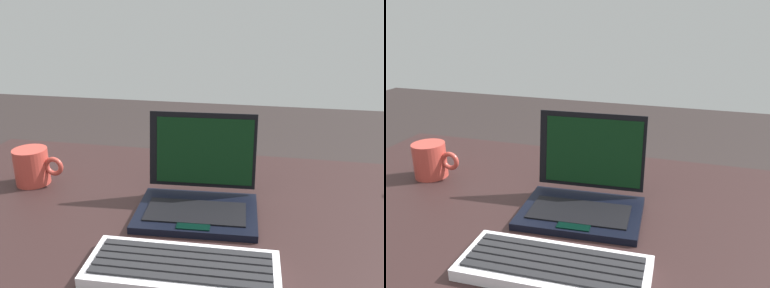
{
  "view_description": "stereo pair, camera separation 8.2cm",
  "coord_description": "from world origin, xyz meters",
  "views": [
    {
      "loc": [
        0.13,
        -0.73,
        1.17
      ],
      "look_at": [
        -0.02,
        0.03,
        0.9
      ],
      "focal_mm": 37.25,
      "sensor_mm": 36.0,
      "label": 1
    },
    {
      "loc": [
        0.21,
        -0.71,
        1.17
      ],
      "look_at": [
        -0.02,
        0.03,
        0.9
      ],
      "focal_mm": 37.25,
      "sensor_mm": 36.0,
      "label": 2
    }
  ],
  "objects": [
    {
      "name": "external_keyboard",
      "position": [
        0.01,
        -0.19,
        0.76
      ],
      "size": [
        0.32,
        0.14,
        0.02
      ],
      "color": "silver",
      "rests_on": "desk"
    },
    {
      "name": "laptop_front",
      "position": [
        -0.0,
        0.03,
        0.79
      ],
      "size": [
        0.26,
        0.22,
        0.2
      ],
      "color": "black",
      "rests_on": "desk"
    },
    {
      "name": "coffee_mug",
      "position": [
        -0.43,
        0.08,
        0.79
      ],
      "size": [
        0.13,
        0.08,
        0.09
      ],
      "color": "#AA3930",
      "rests_on": "desk"
    },
    {
      "name": "desk",
      "position": [
        0.0,
        0.0,
        0.63
      ],
      "size": [
        1.39,
        0.76,
        0.75
      ],
      "color": "black",
      "rests_on": "ground"
    }
  ]
}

